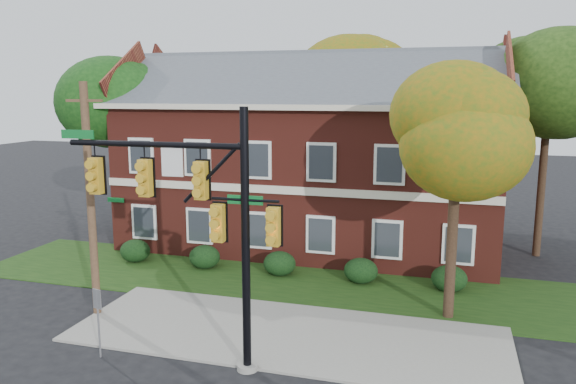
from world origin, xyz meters
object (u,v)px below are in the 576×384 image
(tree_far_rear, at_px, (362,74))
(hedge_far_right, at_px, (449,279))
(apartment_building, at_px, (310,148))
(hedge_left, at_px, (205,257))
(tree_right_rear, at_px, (558,84))
(tree_near_right, at_px, (465,126))
(sign_post, at_px, (98,311))
(hedge_center, at_px, (280,264))
(hedge_far_left, at_px, (135,251))
(utility_pole, at_px, (91,200))
(tree_left_rear, at_px, (126,113))
(hedge_right, at_px, (361,271))
(traffic_signal, at_px, (200,209))

(tree_far_rear, bearing_deg, hedge_far_right, -66.63)
(tree_far_rear, bearing_deg, apartment_building, -99.71)
(hedge_left, xyz_separation_m, tree_right_rear, (14.81, 6.11, 7.60))
(tree_near_right, height_order, sign_post, tree_near_right)
(hedge_center, bearing_deg, hedge_far_right, 0.00)
(hedge_far_left, height_order, hedge_center, same)
(hedge_left, relative_size, utility_pole, 0.17)
(tree_near_right, distance_m, tree_far_rear, 17.12)
(hedge_center, relative_size, tree_left_rear, 0.16)
(apartment_building, bearing_deg, tree_right_rear, 4.33)
(hedge_far_left, distance_m, tree_right_rear, 20.75)
(hedge_left, bearing_deg, tree_right_rear, 22.42)
(hedge_right, relative_size, utility_pole, 0.17)
(hedge_right, bearing_deg, traffic_signal, -111.65)
(tree_far_rear, distance_m, traffic_signal, 21.76)
(hedge_far_left, bearing_deg, utility_pole, -70.76)
(hedge_center, height_order, hedge_far_right, same)
(hedge_center, xyz_separation_m, traffic_signal, (0.24, -8.22, 4.07))
(traffic_signal, bearing_deg, hedge_far_left, 130.46)
(hedge_center, height_order, tree_near_right, tree_near_right)
(hedge_far_right, distance_m, tree_near_right, 6.77)
(utility_pole, bearing_deg, tree_near_right, 5.48)
(tree_far_rear, bearing_deg, tree_left_rear, -141.03)
(hedge_left, xyz_separation_m, utility_pole, (-1.44, -5.91, 3.60))
(hedge_far_left, distance_m, hedge_right, 10.50)
(hedge_right, xyz_separation_m, utility_pole, (-8.44, -5.91, 3.60))
(tree_left_rear, bearing_deg, traffic_signal, -51.11)
(hedge_left, bearing_deg, hedge_center, 0.00)
(tree_near_right, bearing_deg, hedge_far_left, 168.73)
(utility_pole, bearing_deg, hedge_left, 67.62)
(hedge_left, xyz_separation_m, tree_far_rear, (4.84, 13.09, 8.32))
(tree_near_right, bearing_deg, hedge_center, 158.58)
(tree_near_right, bearing_deg, hedge_far_right, 94.52)
(hedge_left, bearing_deg, hedge_right, 0.00)
(apartment_building, height_order, hedge_right, apartment_building)
(hedge_far_right, bearing_deg, hedge_far_left, 180.00)
(tree_far_rear, bearing_deg, hedge_left, -110.29)
(traffic_signal, distance_m, utility_pole, 5.69)
(hedge_center, bearing_deg, hedge_left, 180.00)
(hedge_far_left, relative_size, hedge_center, 1.00)
(tree_right_rear, bearing_deg, hedge_left, -157.58)
(hedge_right, bearing_deg, hedge_far_right, 0.00)
(hedge_right, relative_size, tree_near_right, 0.16)
(tree_left_rear, height_order, utility_pole, tree_left_rear)
(hedge_center, bearing_deg, tree_far_rear, 84.15)
(hedge_far_left, xyz_separation_m, hedge_right, (10.50, 0.00, 0.00))
(tree_right_rear, xyz_separation_m, traffic_signal, (-11.08, -14.33, -3.53))
(tree_right_rear, bearing_deg, hedge_right, -141.98)
(hedge_far_left, xyz_separation_m, tree_far_rear, (8.34, 13.09, 8.32))
(hedge_left, xyz_separation_m, sign_post, (0.60, -8.70, 0.91))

